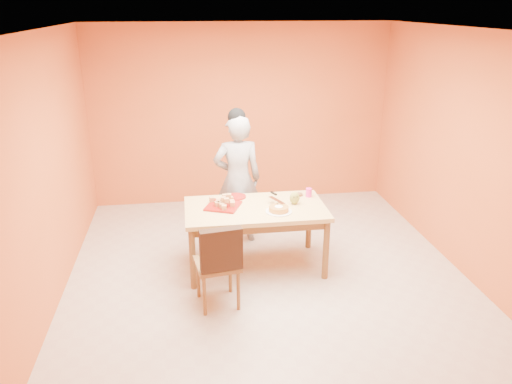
{
  "coord_description": "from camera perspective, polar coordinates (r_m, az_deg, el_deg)",
  "views": [
    {
      "loc": [
        -0.86,
        -4.92,
        2.93
      ],
      "look_at": [
        -0.09,
        0.3,
        0.94
      ],
      "focal_mm": 35.0,
      "sensor_mm": 36.0,
      "label": 1
    }
  ],
  "objects": [
    {
      "name": "dining_table",
      "position": [
        5.72,
        -0.06,
        -2.6
      ],
      "size": [
        1.6,
        0.9,
        0.76
      ],
      "color": "tan",
      "rests_on": "floor"
    },
    {
      "name": "floor",
      "position": [
        5.79,
        1.36,
        -9.71
      ],
      "size": [
        5.0,
        5.0,
        0.0
      ],
      "primitive_type": "plane",
      "color": "beige",
      "rests_on": "ground"
    },
    {
      "name": "sponge_cake",
      "position": [
        5.55,
        2.62,
        -1.94
      ],
      "size": [
        0.28,
        0.28,
        0.05
      ],
      "primitive_type": "cylinder",
      "rotation": [
        0.0,
        0.0,
        -0.32
      ],
      "color": "gold",
      "rests_on": "white_cake_plate"
    },
    {
      "name": "egg_ornament",
      "position": [
        5.76,
        4.44,
        -0.69
      ],
      "size": [
        0.14,
        0.12,
        0.15
      ],
      "primitive_type": "ellipsoid",
      "rotation": [
        0.0,
        0.0,
        0.24
      ],
      "color": "olive",
      "rests_on": "dining_table"
    },
    {
      "name": "pastry_pile",
      "position": [
        5.68,
        -3.79,
        -1.02
      ],
      "size": [
        0.32,
        0.32,
        0.1
      ],
      "primitive_type": null,
      "color": "tan",
      "rests_on": "pastry_platter"
    },
    {
      "name": "wall_left",
      "position": [
        5.35,
        -23.01,
        1.83
      ],
      "size": [
        0.0,
        5.0,
        5.0
      ],
      "primitive_type": "plane",
      "rotation": [
        1.57,
        0.0,
        1.57
      ],
      "color": "#CF612F",
      "rests_on": "floor"
    },
    {
      "name": "white_cake_plate",
      "position": [
        5.56,
        2.62,
        -2.23
      ],
      "size": [
        0.39,
        0.39,
        0.01
      ],
      "primitive_type": "cylinder",
      "rotation": [
        0.0,
        0.0,
        -0.39
      ],
      "color": "white",
      "rests_on": "dining_table"
    },
    {
      "name": "person",
      "position": [
        6.34,
        -2.12,
        1.42
      ],
      "size": [
        0.62,
        0.42,
        1.67
      ],
      "primitive_type": "imported",
      "rotation": [
        0.0,
        0.0,
        3.17
      ],
      "color": "#9B9B9E",
      "rests_on": "floor"
    },
    {
      "name": "checker_tin",
      "position": [
        6.04,
        4.96,
        -0.29
      ],
      "size": [
        0.11,
        0.11,
        0.03
      ],
      "primitive_type": "cylinder",
      "rotation": [
        0.0,
        0.0,
        -0.35
      ],
      "color": "#381F0F",
      "rests_on": "dining_table"
    },
    {
      "name": "magenta_glass",
      "position": [
        6.01,
        6.05,
        -0.07
      ],
      "size": [
        0.08,
        0.08,
        0.1
      ],
      "primitive_type": "cylinder",
      "rotation": [
        0.0,
        0.0,
        -0.05
      ],
      "color": "#E3228D",
      "rests_on": "dining_table"
    },
    {
      "name": "ceiling",
      "position": [
        5.0,
        1.64,
        18.06
      ],
      "size": [
        5.0,
        5.0,
        0.0
      ],
      "primitive_type": "plane",
      "rotation": [
        3.14,
        0.0,
        0.0
      ],
      "color": "white",
      "rests_on": "wall_back"
    },
    {
      "name": "dining_chair",
      "position": [
        5.09,
        -4.44,
        -8.04
      ],
      "size": [
        0.49,
        0.56,
        0.94
      ],
      "rotation": [
        0.0,
        0.0,
        0.14
      ],
      "color": "brown",
      "rests_on": "floor"
    },
    {
      "name": "cake_server",
      "position": [
        5.7,
        2.39,
        -0.95
      ],
      "size": [
        0.16,
        0.28,
        0.01
      ],
      "primitive_type": "cube",
      "rotation": [
        0.0,
        0.0,
        0.42
      ],
      "color": "silver",
      "rests_on": "sponge_cake"
    },
    {
      "name": "wall_right",
      "position": [
        6.03,
        23.12,
        3.82
      ],
      "size": [
        0.0,
        5.0,
        5.0
      ],
      "primitive_type": "plane",
      "rotation": [
        1.57,
        0.0,
        -1.57
      ],
      "color": "#CF612F",
      "rests_on": "floor"
    },
    {
      "name": "wall_back",
      "position": [
        7.63,
        -1.72,
        8.76
      ],
      "size": [
        4.5,
        0.0,
        4.5
      ],
      "primitive_type": "plane",
      "rotation": [
        1.57,
        0.0,
        0.0
      ],
      "color": "#CF612F",
      "rests_on": "floor"
    },
    {
      "name": "red_dinner_plate",
      "position": [
        5.97,
        -2.29,
        -0.54
      ],
      "size": [
        0.24,
        0.24,
        0.01
      ],
      "primitive_type": "cylinder",
      "rotation": [
        0.0,
        0.0,
        0.0
      ],
      "color": "maroon",
      "rests_on": "dining_table"
    },
    {
      "name": "pastry_platter",
      "position": [
        5.7,
        -3.78,
        -1.6
      ],
      "size": [
        0.47,
        0.47,
        0.02
      ],
      "primitive_type": "cube",
      "rotation": [
        0.0,
        0.0,
        -0.4
      ],
      "color": "maroon",
      "rests_on": "dining_table"
    }
  ]
}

